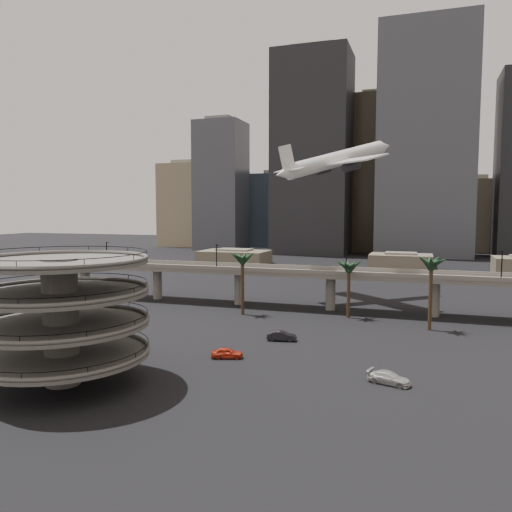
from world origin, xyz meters
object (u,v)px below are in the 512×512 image
(car_a, at_px, (227,353))
(airborne_jet, at_px, (336,160))
(overpass, at_px, (283,275))
(car_b, at_px, (282,336))
(parking_ramp, at_px, (61,309))
(car_c, at_px, (389,378))

(car_a, bearing_deg, airborne_jet, -23.43)
(overpass, bearing_deg, car_b, -74.93)
(parking_ramp, distance_m, car_b, 37.42)
(overpass, distance_m, airborne_jet, 33.75)
(airborne_jet, bearing_deg, car_b, -138.68)
(airborne_jet, bearing_deg, parking_ramp, -153.49)
(overpass, relative_size, car_b, 25.72)
(overpass, xyz_separation_m, car_b, (7.88, -29.27, -6.51))
(parking_ramp, distance_m, car_c, 43.00)
(car_b, xyz_separation_m, car_c, (18.96, -16.28, -0.03))
(parking_ramp, distance_m, overpass, 60.46)
(airborne_jet, relative_size, car_c, 5.40)
(airborne_jet, bearing_deg, overpass, -164.60)
(car_c, bearing_deg, car_b, 65.35)
(overpass, relative_size, car_c, 23.60)
(car_a, relative_size, car_b, 0.95)
(airborne_jet, height_order, car_c, airborne_jet)
(overpass, relative_size, airborne_jet, 4.37)
(overpass, xyz_separation_m, car_c, (26.84, -45.56, -6.54))
(parking_ramp, bearing_deg, overpass, 77.57)
(airborne_jet, distance_m, car_b, 57.72)
(parking_ramp, height_order, overpass, parking_ramp)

